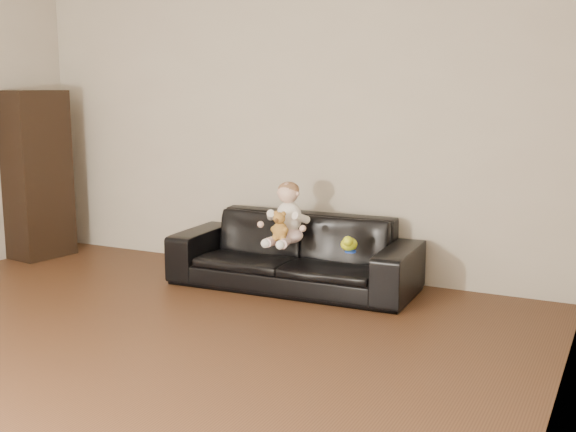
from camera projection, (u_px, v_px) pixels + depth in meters
The scene contains 11 objects.
floor at pixel (62, 379), 4.02m from camera, with size 5.50×5.50×0.00m, color #4B2D1A.
wall_back at pixel (283, 122), 6.21m from camera, with size 5.00×5.00×0.00m, color #BAB09C.
wall_right at pixel (550, 170), 2.70m from camera, with size 5.50×5.50×0.00m, color #BAB09C.
sofa at pixel (294, 252), 5.80m from camera, with size 1.97×0.77×0.58m, color black.
cabinet at pixel (37, 175), 6.77m from camera, with size 0.39×0.54×1.56m, color black.
shelf_item at pixel (36, 137), 6.70m from camera, with size 0.18×0.25×0.28m, color silver.
baby at pixel (287, 217), 5.65m from camera, with size 0.35×0.42×0.49m.
teddy_bear at pixel (280, 226), 5.52m from camera, with size 0.13×0.13×0.22m.
toy_green at pixel (349, 244), 5.44m from camera, with size 0.12×0.15×0.10m, color #CDDE1A.
toy_rattle at pixel (351, 246), 5.44m from camera, with size 0.08×0.08×0.08m, color red.
toy_blue_disc at pixel (350, 251), 5.40m from camera, with size 0.09×0.09×0.01m, color #1737BB.
Camera 1 is at (2.81, -2.84, 1.62)m, focal length 45.00 mm.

